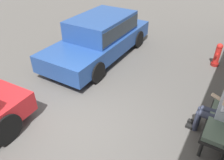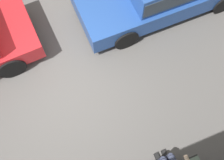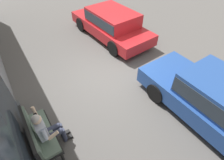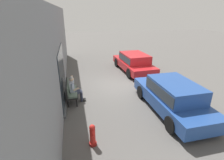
{
  "view_description": "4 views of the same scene",
  "coord_description": "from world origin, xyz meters",
  "px_view_note": "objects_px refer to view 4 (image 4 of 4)",
  "views": [
    {
      "loc": [
        2.62,
        2.6,
        3.74
      ],
      "look_at": [
        -1.01,
        0.37,
        0.91
      ],
      "focal_mm": 35.0,
      "sensor_mm": 36.0,
      "label": 1
    },
    {
      "loc": [
        -0.16,
        2.6,
        6.54
      ],
      "look_at": [
        -1.01,
        0.52,
        1.1
      ],
      "focal_mm": 45.0,
      "sensor_mm": 36.0,
      "label": 2
    },
    {
      "loc": [
        -4.27,
        2.6,
        4.52
      ],
      "look_at": [
        -1.0,
        0.42,
        0.81
      ],
      "focal_mm": 28.0,
      "sensor_mm": 36.0,
      "label": 3
    },
    {
      "loc": [
        -9.58,
        2.6,
        4.25
      ],
      "look_at": [
        -1.34,
        0.73,
        0.92
      ],
      "focal_mm": 28.0,
      "sensor_mm": 36.0,
      "label": 4
    }
  ],
  "objects_px": {
    "bench": "(70,90)",
    "parked_car_mid": "(134,61)",
    "person_on_phone": "(74,88)",
    "parked_car_near": "(173,95)",
    "fire_hydrant": "(93,135)"
  },
  "relations": [
    {
      "from": "parked_car_near",
      "to": "parked_car_mid",
      "type": "height_order",
      "value": "parked_car_near"
    },
    {
      "from": "bench",
      "to": "parked_car_mid",
      "type": "distance_m",
      "value": 6.03
    },
    {
      "from": "parked_car_near",
      "to": "parked_car_mid",
      "type": "xyz_separation_m",
      "value": [
        5.79,
        -0.23,
        -0.03
      ]
    },
    {
      "from": "parked_car_near",
      "to": "parked_car_mid",
      "type": "relative_size",
      "value": 1.01
    },
    {
      "from": "person_on_phone",
      "to": "fire_hydrant",
      "type": "xyz_separation_m",
      "value": [
        -3.31,
        -0.49,
        -0.32
      ]
    },
    {
      "from": "parked_car_near",
      "to": "parked_car_mid",
      "type": "bearing_deg",
      "value": -2.27
    },
    {
      "from": "bench",
      "to": "parked_car_near",
      "type": "bearing_deg",
      "value": -114.18
    },
    {
      "from": "bench",
      "to": "parked_car_near",
      "type": "distance_m",
      "value": 4.9
    },
    {
      "from": "person_on_phone",
      "to": "parked_car_mid",
      "type": "height_order",
      "value": "parked_car_mid"
    },
    {
      "from": "bench",
      "to": "person_on_phone",
      "type": "distance_m",
      "value": 0.28
    },
    {
      "from": "person_on_phone",
      "to": "parked_car_mid",
      "type": "relative_size",
      "value": 0.29
    },
    {
      "from": "bench",
      "to": "fire_hydrant",
      "type": "height_order",
      "value": "bench"
    },
    {
      "from": "fire_hydrant",
      "to": "parked_car_near",
      "type": "bearing_deg",
      "value": -69.42
    },
    {
      "from": "parked_car_near",
      "to": "fire_hydrant",
      "type": "height_order",
      "value": "parked_car_near"
    },
    {
      "from": "parked_car_near",
      "to": "bench",
      "type": "bearing_deg",
      "value": 65.82
    }
  ]
}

